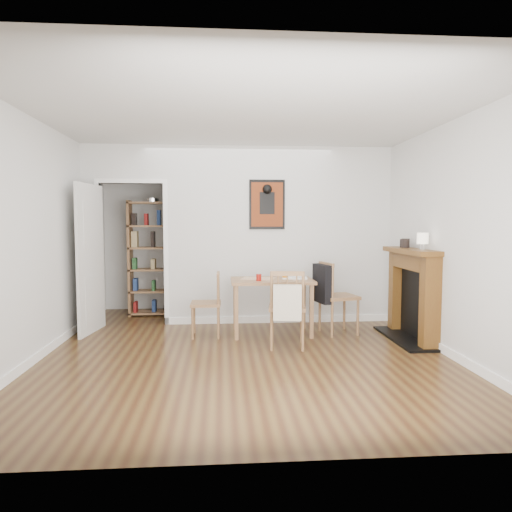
{
  "coord_description": "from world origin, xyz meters",
  "views": [
    {
      "loc": [
        -0.26,
        -5.32,
        1.49
      ],
      "look_at": [
        0.18,
        0.6,
        1.05
      ],
      "focal_mm": 32.0,
      "sensor_mm": 36.0,
      "label": 1
    }
  ],
  "objects": [
    {
      "name": "ceramic_jar_a",
      "position": [
        2.11,
        0.41,
        1.22
      ],
      "size": [
        0.1,
        0.1,
        0.12
      ],
      "primitive_type": "cylinder",
      "color": "black",
      "rests_on": "fireplace"
    },
    {
      "name": "orange_fruit",
      "position": [
        0.58,
        0.71,
        0.78
      ],
      "size": [
        0.08,
        0.08,
        0.08
      ],
      "primitive_type": "sphere",
      "color": "orange",
      "rests_on": "dining_table"
    },
    {
      "name": "red_glass",
      "position": [
        0.21,
        0.51,
        0.78
      ],
      "size": [
        0.07,
        0.07,
        0.09
      ],
      "primitive_type": "cylinder",
      "color": "maroon",
      "rests_on": "dining_table"
    },
    {
      "name": "ground",
      "position": [
        0.0,
        0.0,
        0.0
      ],
      "size": [
        5.2,
        5.2,
        0.0
      ],
      "primitive_type": "plane",
      "color": "#533B1B",
      "rests_on": "ground"
    },
    {
      "name": "dining_table",
      "position": [
        0.4,
        0.66,
        0.65
      ],
      "size": [
        1.08,
        0.69,
        0.74
      ],
      "color": "#9D7349",
      "rests_on": "ground"
    },
    {
      "name": "chair_right",
      "position": [
        1.28,
        0.63,
        0.5
      ],
      "size": [
        0.63,
        0.58,
        0.97
      ],
      "color": "olive",
      "rests_on": "ground"
    },
    {
      "name": "fireplace",
      "position": [
        2.16,
        0.25,
        0.62
      ],
      "size": [
        0.45,
        1.25,
        1.16
      ],
      "color": "brown",
      "rests_on": "ground"
    },
    {
      "name": "ceramic_jar_b",
      "position": [
        2.12,
        0.52,
        1.22
      ],
      "size": [
        0.09,
        0.09,
        0.11
      ],
      "primitive_type": "cylinder",
      "color": "black",
      "rests_on": "fireplace"
    },
    {
      "name": "mantel_lamp",
      "position": [
        2.11,
        -0.09,
        1.29
      ],
      "size": [
        0.13,
        0.13,
        0.21
      ],
      "color": "silver",
      "rests_on": "fireplace"
    },
    {
      "name": "placemat",
      "position": [
        0.23,
        0.74,
        0.74
      ],
      "size": [
        0.5,
        0.43,
        0.0
      ],
      "primitive_type": "cube",
      "rotation": [
        0.0,
        0.0,
        -0.29
      ],
      "color": "beige",
      "rests_on": "dining_table"
    },
    {
      "name": "chair_left",
      "position": [
        -0.47,
        0.6,
        0.42
      ],
      "size": [
        0.43,
        0.43,
        0.84
      ],
      "color": "olive",
      "rests_on": "ground"
    },
    {
      "name": "room_shell",
      "position": [
        0.1,
        1.34,
        1.3
      ],
      "size": [
        5.2,
        5.2,
        5.2
      ],
      "color": "silver",
      "rests_on": "ground"
    },
    {
      "name": "bookshelf",
      "position": [
        -1.36,
        2.07,
        0.91
      ],
      "size": [
        0.77,
        0.31,
        1.84
      ],
      "color": "#9D7349",
      "rests_on": "ground"
    },
    {
      "name": "notebook",
      "position": [
        0.71,
        0.73,
        0.75
      ],
      "size": [
        0.36,
        0.28,
        0.02
      ],
      "primitive_type": "cube",
      "rotation": [
        0.0,
        0.0,
        -0.13
      ],
      "color": "white",
      "rests_on": "dining_table"
    },
    {
      "name": "chair_front",
      "position": [
        0.51,
        -0.0,
        0.48
      ],
      "size": [
        0.53,
        0.58,
        0.94
      ],
      "color": "olive",
      "rests_on": "ground"
    }
  ]
}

